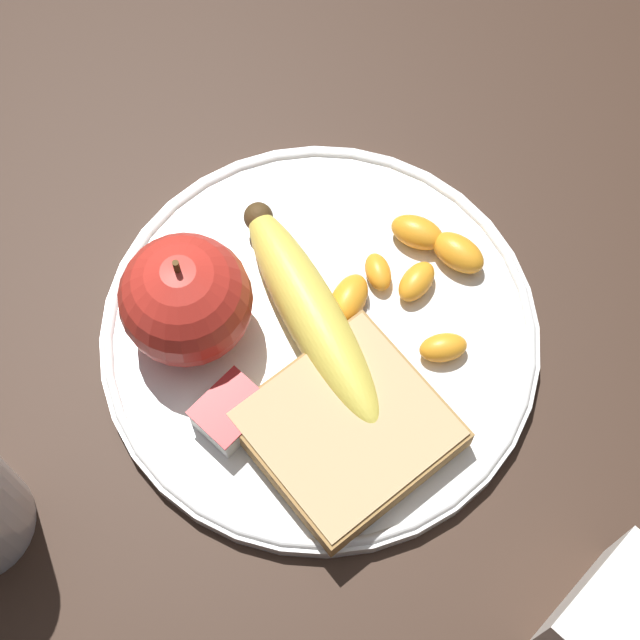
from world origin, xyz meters
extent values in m
plane|color=#332116|center=(0.00, 0.00, 0.00)|extent=(3.00, 3.00, 0.00)
cylinder|color=white|center=(0.00, 0.00, 0.01)|extent=(0.26, 0.26, 0.01)
torus|color=white|center=(0.00, 0.00, 0.01)|extent=(0.26, 0.26, 0.01)
sphere|color=red|center=(0.05, -0.06, 0.05)|extent=(0.08, 0.08, 0.08)
cylinder|color=brown|center=(0.05, -0.06, 0.09)|extent=(0.00, 0.00, 0.01)
ellipsoid|color=#E0CC4C|center=(0.00, -0.01, 0.03)|extent=(0.08, 0.16, 0.03)
sphere|color=#473319|center=(-0.03, -0.08, 0.03)|extent=(0.02, 0.02, 0.02)
cube|color=olive|center=(0.04, 0.05, 0.02)|extent=(0.12, 0.11, 0.02)
cube|color=tan|center=(0.04, 0.05, 0.02)|extent=(0.11, 0.11, 0.02)
cube|color=#B2B2B7|center=(-0.04, -0.01, 0.01)|extent=(0.08, 0.10, 0.00)
cube|color=#B2B2B7|center=(0.01, 0.05, 0.01)|extent=(0.05, 0.06, 0.00)
cube|color=silver|center=(0.07, 0.00, 0.02)|extent=(0.04, 0.03, 0.02)
cube|color=#B21E1E|center=(0.07, 0.00, 0.03)|extent=(0.04, 0.03, 0.00)
ellipsoid|color=orange|center=(-0.05, 0.00, 0.02)|extent=(0.03, 0.03, 0.01)
ellipsoid|color=orange|center=(-0.02, 0.00, 0.02)|extent=(0.04, 0.03, 0.02)
ellipsoid|color=orange|center=(-0.04, 0.06, 0.02)|extent=(0.03, 0.03, 0.02)
ellipsoid|color=orange|center=(-0.09, 0.03, 0.02)|extent=(0.02, 0.04, 0.02)
ellipsoid|color=orange|center=(-0.06, 0.02, 0.02)|extent=(0.03, 0.02, 0.02)
ellipsoid|color=orange|center=(-0.09, 0.00, 0.02)|extent=(0.03, 0.04, 0.02)
cube|color=silver|center=(0.02, 0.24, 0.03)|extent=(0.07, 0.07, 0.06)
camera|label=1|loc=(0.18, 0.17, 0.60)|focal=60.00mm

